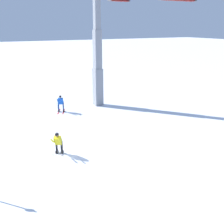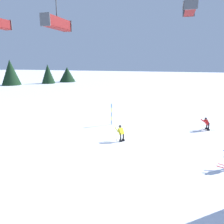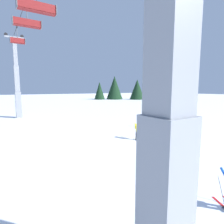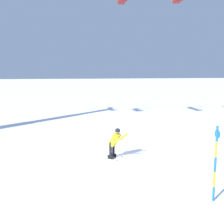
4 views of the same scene
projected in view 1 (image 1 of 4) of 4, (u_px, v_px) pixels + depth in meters
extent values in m
plane|color=white|center=(55.00, 154.00, 17.28)|extent=(260.00, 260.00, 0.00)
cube|color=white|center=(62.00, 153.00, 17.37)|extent=(1.35, 0.98, 0.01)
cube|color=black|center=(62.00, 152.00, 17.34)|extent=(0.29, 0.25, 0.16)
cylinder|color=black|center=(62.00, 146.00, 17.22)|extent=(0.13, 0.13, 0.67)
cube|color=white|center=(57.00, 153.00, 17.41)|extent=(1.35, 0.98, 0.01)
cube|color=black|center=(57.00, 152.00, 17.38)|extent=(0.29, 0.25, 0.16)
cylinder|color=black|center=(57.00, 146.00, 17.26)|extent=(0.13, 0.13, 0.67)
cube|color=gold|center=(58.00, 140.00, 16.97)|extent=(0.67, 0.64, 0.66)
sphere|color=#997051|center=(57.00, 135.00, 16.71)|extent=(0.22, 0.22, 0.22)
sphere|color=black|center=(57.00, 134.00, 16.70)|extent=(0.24, 0.24, 0.24)
cylinder|color=gold|center=(60.00, 141.00, 16.57)|extent=(0.46, 0.35, 0.44)
cylinder|color=gray|center=(61.00, 151.00, 16.70)|extent=(0.46, 0.19, 1.14)
cylinder|color=black|center=(63.00, 155.00, 16.98)|extent=(0.07, 0.07, 0.01)
cylinder|color=gold|center=(52.00, 141.00, 16.62)|extent=(0.46, 0.35, 0.44)
cylinder|color=gray|center=(52.00, 150.00, 16.77)|extent=(0.33, 0.38, 1.14)
cylinder|color=black|center=(53.00, 155.00, 17.05)|extent=(0.07, 0.07, 0.01)
cube|color=gray|center=(98.00, 87.00, 27.37)|extent=(0.80, 0.80, 3.62)
cube|color=gray|center=(97.00, 50.00, 26.29)|extent=(0.67, 0.67, 3.62)
cube|color=gray|center=(97.00, 9.00, 25.22)|extent=(0.54, 0.54, 3.62)
cube|color=maroon|center=(119.00, 1.00, 21.67)|extent=(0.45, 1.67, 0.06)
cube|color=maroon|center=(178.00, 0.00, 16.02)|extent=(0.45, 2.36, 0.06)
cube|color=red|center=(64.00, 112.00, 25.75)|extent=(1.50, 0.77, 0.01)
cube|color=black|center=(64.00, 111.00, 25.73)|extent=(0.30, 0.22, 0.16)
cylinder|color=navy|center=(63.00, 106.00, 25.59)|extent=(0.13, 0.13, 0.75)
cube|color=red|center=(59.00, 112.00, 25.73)|extent=(1.50, 0.77, 0.01)
cube|color=black|center=(59.00, 111.00, 25.71)|extent=(0.30, 0.22, 0.16)
cylinder|color=navy|center=(59.00, 106.00, 25.57)|extent=(0.13, 0.13, 0.75)
cube|color=blue|center=(61.00, 101.00, 25.40)|extent=(0.49, 0.52, 0.59)
sphere|color=#997051|center=(60.00, 97.00, 25.24)|extent=(0.20, 0.20, 0.20)
sphere|color=black|center=(60.00, 97.00, 25.23)|extent=(0.22, 0.22, 0.22)
cylinder|color=blue|center=(63.00, 100.00, 25.15)|extent=(0.45, 0.27, 0.40)
cylinder|color=gray|center=(64.00, 107.00, 25.32)|extent=(0.39, 0.09, 1.05)
cylinder|color=black|center=(65.00, 111.00, 25.63)|extent=(0.07, 0.07, 0.01)
cylinder|color=blue|center=(58.00, 100.00, 25.13)|extent=(0.45, 0.27, 0.40)
cylinder|color=gray|center=(57.00, 107.00, 25.30)|extent=(0.32, 0.27, 1.05)
cylinder|color=black|center=(58.00, 112.00, 25.59)|extent=(0.07, 0.07, 0.01)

